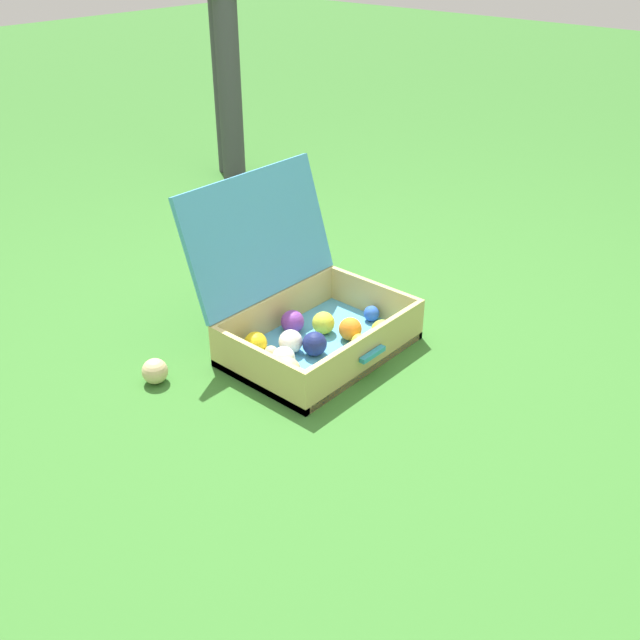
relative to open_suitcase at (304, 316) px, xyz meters
The scene contains 3 objects.
ground_plane 0.16m from the open_suitcase, 123.87° to the right, with size 16.00×16.00×0.00m, color #336B28.
open_suitcase is the anchor object (origin of this frame).
stray_ball_on_grass 0.51m from the open_suitcase, 156.24° to the left, with size 0.08×0.08×0.08m, color #D1B784.
Camera 1 is at (-1.48, -1.33, 1.30)m, focal length 40.90 mm.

